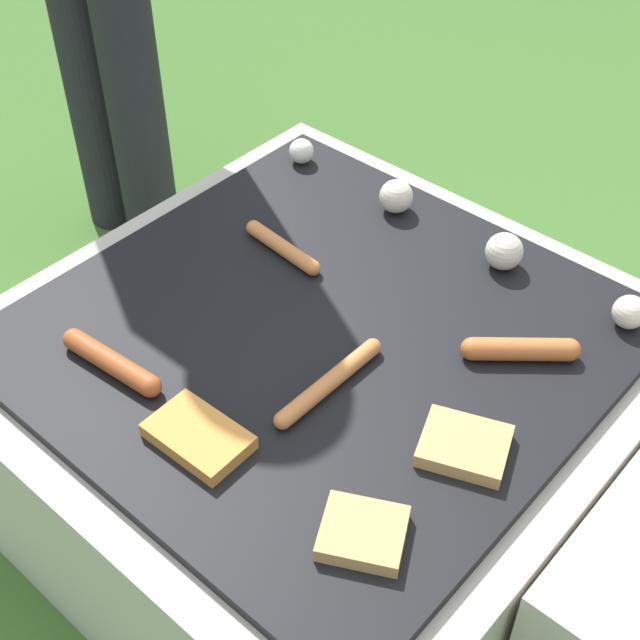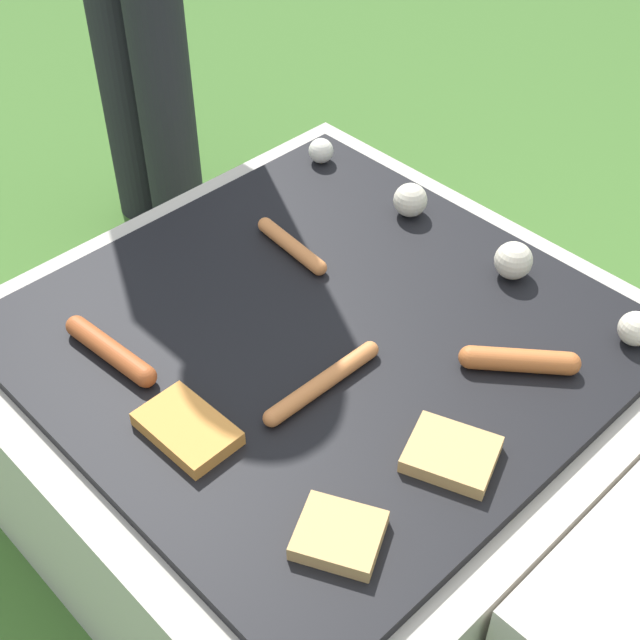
# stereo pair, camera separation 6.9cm
# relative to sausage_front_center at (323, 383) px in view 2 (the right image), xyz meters

# --- Properties ---
(ground_plane) EXTENTS (14.00, 14.00, 0.00)m
(ground_plane) POSITION_rel_sausage_front_center_xyz_m (-0.08, 0.07, -0.38)
(ground_plane) COLOR #3D6628
(grill) EXTENTS (0.83, 0.83, 0.37)m
(grill) POSITION_rel_sausage_front_center_xyz_m (-0.08, 0.07, -0.20)
(grill) COLOR #B2AA9E
(grill) RESTS_ON ground_plane
(sausage_back_right) EXTENTS (0.17, 0.04, 0.03)m
(sausage_back_right) POSITION_rel_sausage_front_center_xyz_m (-0.23, -0.16, 0.00)
(sausage_back_right) COLOR #A34C23
(sausage_back_right) RESTS_ON grill
(sausage_back_left) EXTENTS (0.13, 0.11, 0.03)m
(sausage_back_left) POSITION_rel_sausage_front_center_xyz_m (0.15, 0.21, 0.00)
(sausage_back_left) COLOR #B7602D
(sausage_back_left) RESTS_ON grill
(sausage_front_center) EXTENTS (0.02, 0.20, 0.02)m
(sausage_front_center) POSITION_rel_sausage_front_center_xyz_m (0.00, 0.00, 0.00)
(sausage_front_center) COLOR #C6753D
(sausage_front_center) RESTS_ON grill
(sausage_back_center) EXTENTS (0.16, 0.04, 0.02)m
(sausage_back_center) POSITION_rel_sausage_front_center_xyz_m (-0.24, 0.16, 0.00)
(sausage_back_center) COLOR #C6753D
(sausage_back_center) RESTS_ON grill
(bread_slice_right) EXTENTS (0.13, 0.08, 0.02)m
(bread_slice_right) POSITION_rel_sausage_front_center_xyz_m (-0.06, -0.17, -0.00)
(bread_slice_right) COLOR #D18438
(bread_slice_right) RESTS_ON grill
(bread_slice_left) EXTENTS (0.12, 0.12, 0.02)m
(bread_slice_left) POSITION_rel_sausage_front_center_xyz_m (0.17, -0.14, -0.00)
(bread_slice_left) COLOR tan
(bread_slice_left) RESTS_ON grill
(bread_slice_center) EXTENTS (0.13, 0.12, 0.02)m
(bread_slice_center) POSITION_rel_sausage_front_center_xyz_m (0.19, 0.03, -0.00)
(bread_slice_center) COLOR tan
(bread_slice_center) RESTS_ON grill
(mushroom_row) EXTENTS (0.66, 0.06, 0.06)m
(mushroom_row) POSITION_rel_sausage_front_center_xyz_m (-0.05, 0.36, 0.01)
(mushroom_row) COLOR silver
(mushroom_row) RESTS_ON grill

